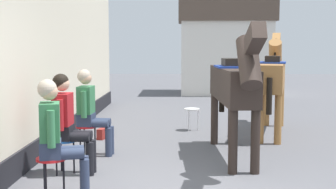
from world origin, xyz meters
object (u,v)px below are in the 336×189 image
at_px(seated_visitor_near, 56,132).
at_px(satchel_bag, 102,134).
at_px(seated_visitor_far, 90,107).
at_px(saddled_horse_near, 234,85).
at_px(saddled_horse_far, 273,76).
at_px(seated_visitor_middle, 68,118).
at_px(spare_stool_white, 192,111).

height_order(seated_visitor_near, satchel_bag, seated_visitor_near).
relative_size(seated_visitor_near, satchel_bag, 4.96).
height_order(seated_visitor_far, saddled_horse_near, saddled_horse_near).
distance_m(saddled_horse_far, satchel_bag, 3.57).
bearing_deg(seated_visitor_far, seated_visitor_middle, -94.62).
bearing_deg(seated_visitor_near, saddled_horse_near, 40.30).
bearing_deg(seated_visitor_near, spare_stool_white, 68.97).
xyz_separation_m(saddled_horse_near, satchel_bag, (-2.31, 1.49, -1.06)).
distance_m(seated_visitor_far, saddled_horse_near, 2.33).
height_order(seated_visitor_far, saddled_horse_far, saddled_horse_far).
height_order(seated_visitor_near, saddled_horse_near, saddled_horse_near).
xyz_separation_m(seated_visitor_far, saddled_horse_near, (2.29, -0.20, 0.38)).
height_order(seated_visitor_middle, seated_visitor_far, same).
xyz_separation_m(seated_visitor_far, spare_stool_white, (1.69, 2.22, -0.38)).
height_order(saddled_horse_near, satchel_bag, saddled_horse_near).
relative_size(seated_visitor_near, spare_stool_white, 3.02).
bearing_deg(saddled_horse_near, saddled_horse_far, 65.05).
bearing_deg(spare_stool_white, saddled_horse_far, -7.95).
height_order(seated_visitor_near, saddled_horse_far, saddled_horse_far).
bearing_deg(satchel_bag, seated_visitor_middle, -167.61).
relative_size(spare_stool_white, satchel_bag, 1.64).
bearing_deg(seated_visitor_far, spare_stool_white, 52.71).
height_order(saddled_horse_near, saddled_horse_far, same).
relative_size(seated_visitor_middle, satchel_bag, 4.96).
bearing_deg(seated_visitor_near, saddled_horse_far, 51.42).
distance_m(seated_visitor_middle, seated_visitor_far, 1.11).
bearing_deg(saddled_horse_far, satchel_bag, -167.96).
distance_m(seated_visitor_near, satchel_bag, 3.48).
xyz_separation_m(seated_visitor_far, satchel_bag, (-0.03, 1.29, -0.68)).
height_order(seated_visitor_far, spare_stool_white, seated_visitor_far).
distance_m(saddled_horse_near, saddled_horse_far, 2.43).
height_order(seated_visitor_near, seated_visitor_far, same).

